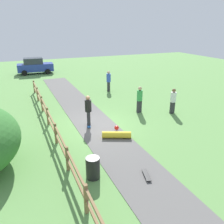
{
  "coord_description": "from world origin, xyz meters",
  "views": [
    {
      "loc": [
        -4.18,
        -12.18,
        5.75
      ],
      "look_at": [
        0.78,
        -0.68,
        1.0
      ],
      "focal_mm": 37.24,
      "sensor_mm": 36.0,
      "label": 1
    }
  ],
  "objects": [
    {
      "name": "parked_car_blue",
      "position": [
        -1.54,
        17.83,
        0.96
      ],
      "size": [
        4.29,
        2.2,
        1.92
      ],
      "color": "#283D99",
      "rests_on": "ground_plane"
    },
    {
      "name": "wooden_fence",
      "position": [
        -2.6,
        0.0,
        0.67
      ],
      "size": [
        0.12,
        18.12,
        1.1
      ],
      "color": "olive",
      "rests_on": "ground_plane"
    },
    {
      "name": "bystander_blue",
      "position": [
        3.68,
        6.82,
        1.03
      ],
      "size": [
        0.53,
        0.53,
        1.86
      ],
      "color": "#2D2D33",
      "rests_on": "ground_plane"
    },
    {
      "name": "skateboard_loose",
      "position": [
        0.18,
        -5.56,
        0.09
      ],
      "size": [
        0.41,
        0.82,
        0.08
      ],
      "color": "black",
      "rests_on": "asphalt_path"
    },
    {
      "name": "trash_bin",
      "position": [
        -1.8,
        -4.75,
        0.45
      ],
      "size": [
        0.56,
        0.56,
        0.9
      ],
      "primitive_type": "cylinder",
      "color": "black",
      "rests_on": "ground_plane"
    },
    {
      "name": "bystander_white",
      "position": [
        5.53,
        -0.09,
        0.96
      ],
      "size": [
        0.49,
        0.49,
        1.74
      ],
      "color": "#2D2D33",
      "rests_on": "ground_plane"
    },
    {
      "name": "bystander_green",
      "position": [
        3.53,
        0.96,
        1.02
      ],
      "size": [
        0.48,
        0.48,
        1.83
      ],
      "color": "#2D2D33",
      "rests_on": "ground_plane"
    },
    {
      "name": "skater_riding",
      "position": [
        -0.41,
        0.08,
        1.08
      ],
      "size": [
        0.47,
        0.82,
        1.89
      ],
      "color": "#265999",
      "rests_on": "asphalt_path"
    },
    {
      "name": "asphalt_path",
      "position": [
        0.0,
        0.0,
        0.01
      ],
      "size": [
        2.4,
        28.0,
        0.02
      ],
      "primitive_type": "cube",
      "color": "#605E5B",
      "rests_on": "ground_plane"
    },
    {
      "name": "skater_fallen",
      "position": [
        0.5,
        -1.94,
        0.2
      ],
      "size": [
        1.56,
        1.43,
        0.36
      ],
      "color": "yellow",
      "rests_on": "asphalt_path"
    },
    {
      "name": "ground_plane",
      "position": [
        0.0,
        0.0,
        0.0
      ],
      "size": [
        60.0,
        60.0,
        0.0
      ],
      "primitive_type": "plane",
      "color": "#60934C"
    }
  ]
}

